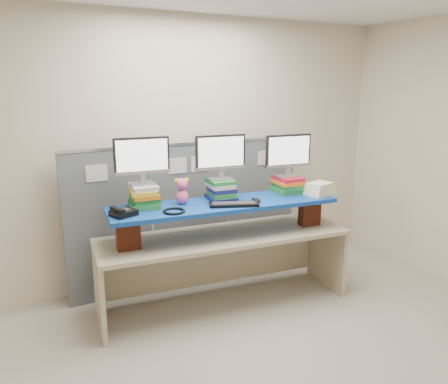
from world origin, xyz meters
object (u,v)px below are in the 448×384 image
monitor_left (142,158)px  monitor_center (221,154)px  monitor_right (288,153)px  blue_board (224,204)px  keyboard (234,204)px  desk_phone (123,212)px  desk (224,249)px

monitor_left → monitor_center: size_ratio=1.00×
monitor_right → blue_board: bearing=-170.8°
monitor_center → monitor_right: monitor_center is taller
monitor_left → monitor_right: bearing=0.0°
monitor_center → keyboard: 0.49m
desk_phone → blue_board: bearing=-21.2°
monitor_left → monitor_right: (1.44, -0.15, -0.04)m
monitor_center → keyboard: monitor_center is taller
monitor_center → monitor_right: size_ratio=1.00×
blue_board → monitor_left: 0.86m
blue_board → keyboard: size_ratio=4.54×
desk → monitor_left: 1.16m
monitor_left → blue_board: bearing=-9.3°
blue_board → monitor_left: size_ratio=4.38×
monitor_right → keyboard: 0.83m
monitor_center → desk_phone: 1.05m
desk → monitor_left: bearing=170.7°
blue_board → monitor_right: monitor_right is taller
desk → blue_board: blue_board is taller
monitor_left → monitor_right: 1.45m
monitor_right → keyboard: bearing=-159.8°
keyboard → desk_phone: bearing=-167.3°
monitor_center → desk_phone: monitor_center is taller
monitor_left → keyboard: (0.73, -0.33, -0.43)m
monitor_left → keyboard: bearing=-18.3°
monitor_right → monitor_left: bearing=-180.0°
monitor_left → monitor_right: monitor_left is taller
blue_board → keyboard: keyboard is taller
blue_board → desk_phone: desk_phone is taller
monitor_left → keyboard: monitor_left is taller
blue_board → desk_phone: (-0.94, 0.02, 0.05)m
blue_board → monitor_center: size_ratio=4.38×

